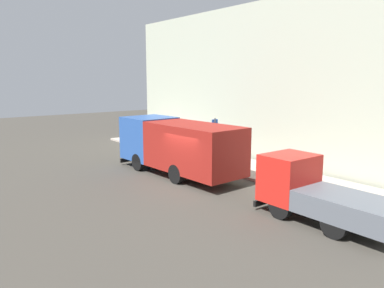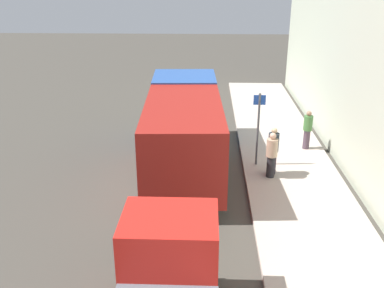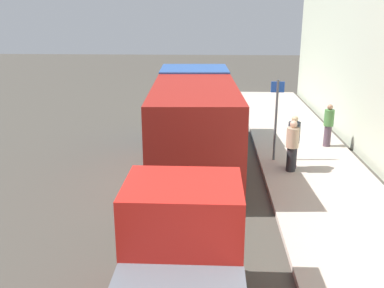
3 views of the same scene
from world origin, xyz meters
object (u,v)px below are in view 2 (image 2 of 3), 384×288
Objects in this scene: pedestrian_walking at (272,154)px; street_sign_post at (258,124)px; pedestrian_third at (273,150)px; large_utility_truck at (184,126)px; pedestrian_standing at (308,129)px.

pedestrian_walking is 0.60× the size of street_sign_post.
street_sign_post reaches higher than pedestrian_third.
large_utility_truck reaches higher than pedestrian_third.
pedestrian_walking is 1.36m from street_sign_post.
pedestrian_walking is 3.28m from pedestrian_standing.
street_sign_post is (2.73, 0.09, 0.10)m from large_utility_truck.
pedestrian_walking reaches higher than pedestrian_standing.
pedestrian_walking is at bearing -52.92° from pedestrian_standing.
pedestrian_walking is 0.95× the size of pedestrian_third.
pedestrian_standing is at bearing 16.93° from large_utility_truck.
pedestrian_walking is 1.03× the size of pedestrian_standing.
large_utility_truck is 2.74m from street_sign_post.
large_utility_truck is 4.71× the size of pedestrian_third.
pedestrian_standing is (1.82, 2.73, -0.02)m from pedestrian_walking.
pedestrian_third is at bearing -59.27° from street_sign_post.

